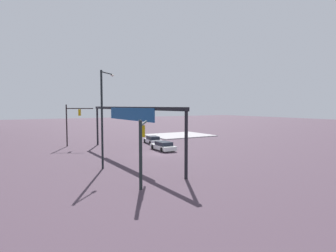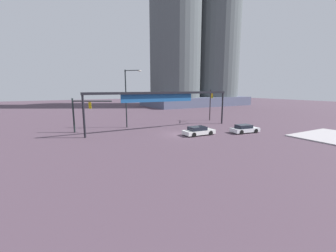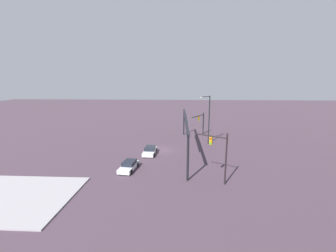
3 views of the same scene
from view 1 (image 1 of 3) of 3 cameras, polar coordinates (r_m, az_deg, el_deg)
ground_plane at (r=36.37m, az=-1.57°, el=-5.52°), size 220.49×220.49×0.00m
sidewalk_corner at (r=58.09m, az=2.16°, el=-1.85°), size 10.01×12.10×0.15m
traffic_signal_near_corner at (r=44.71m, az=-18.58°, el=1.29°), size 2.29×3.53×6.23m
traffic_signal_opposite_side at (r=21.90m, az=-5.19°, el=-2.80°), size 5.10×3.13×5.04m
streetlamp_curved_arm at (r=28.18m, az=-12.78°, el=2.69°), size 2.21×2.16×9.42m
overhead_sign_gantry at (r=33.71m, az=-7.89°, el=2.40°), size 24.45×0.43×5.95m
sedan_car_approaching at (r=45.86m, az=-3.11°, el=-2.81°), size 4.39×2.27×1.21m
sedan_car_waiting_far at (r=38.89m, az=-0.97°, el=-4.04°), size 4.55×2.09×1.21m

